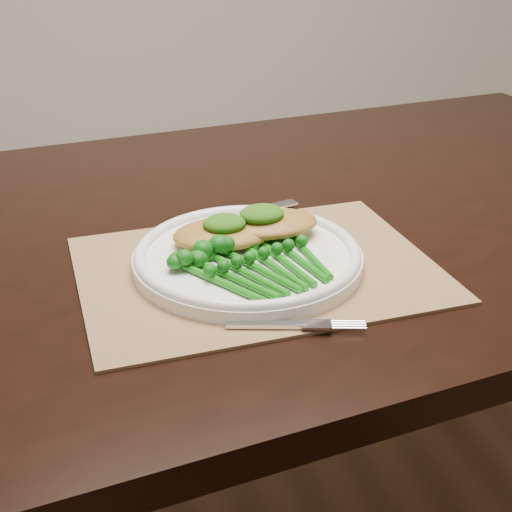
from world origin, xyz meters
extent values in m
cube|color=black|center=(-0.07, 0.15, 0.73)|extent=(1.71, 1.12, 0.04)
cube|color=olive|center=(-0.14, -0.02, 0.75)|extent=(0.45, 0.34, 0.00)
cylinder|color=white|center=(-0.15, -0.01, 0.76)|extent=(0.28, 0.28, 0.02)
torus|color=white|center=(-0.15, -0.01, 0.77)|extent=(0.28, 0.28, 0.01)
cube|color=silver|center=(-0.20, 0.11, 0.76)|extent=(0.09, 0.04, 0.01)
cube|color=silver|center=(-0.09, 0.14, 0.76)|extent=(0.13, 0.05, 0.00)
cube|color=silver|center=(-0.16, -0.16, 0.76)|extent=(0.08, 0.03, 0.00)
ellipsoid|color=#A4762F|center=(-0.17, 0.02, 0.78)|extent=(0.13, 0.10, 0.03)
ellipsoid|color=#A4762F|center=(-0.10, 0.03, 0.79)|extent=(0.12, 0.09, 0.02)
ellipsoid|color=#1A480A|center=(-0.17, 0.02, 0.80)|extent=(0.05, 0.05, 0.02)
ellipsoid|color=#1A480A|center=(-0.12, 0.02, 0.80)|extent=(0.06, 0.05, 0.02)
camera|label=1|loc=(-0.33, -0.78, 1.16)|focal=50.00mm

